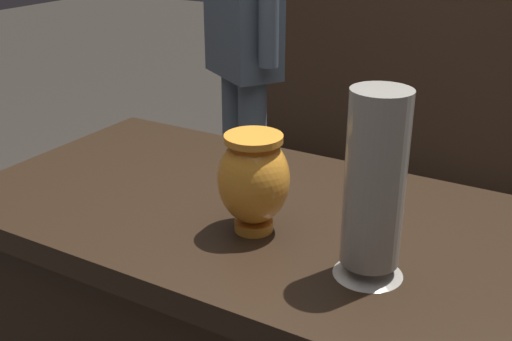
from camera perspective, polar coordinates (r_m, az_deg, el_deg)
back_display_shelf at (r=3.34m, az=19.69°, el=6.61°), size 2.60×0.40×0.99m
vase_centerpiece at (r=1.13m, az=-0.22°, el=-0.78°), size 0.13×0.13×0.19m
vase_tall_behind at (r=0.99m, az=10.62°, el=-1.75°), size 0.11×0.11×0.31m
visitor_near_left at (r=2.41m, az=-1.16°, el=11.84°), size 0.41×0.32×1.53m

